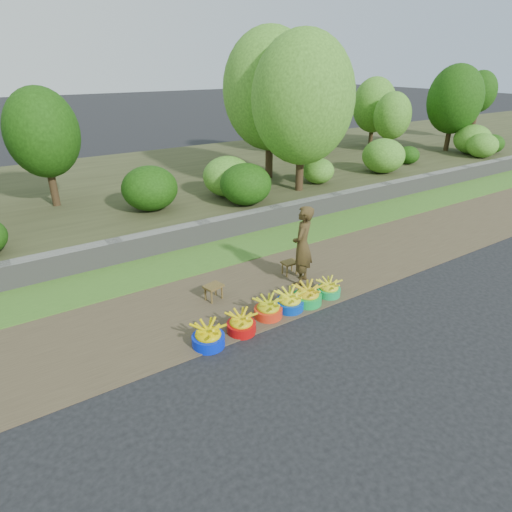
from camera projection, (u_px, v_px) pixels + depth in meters
ground_plane at (307, 315)px, 7.76m from camera, size 120.00×120.00×0.00m
dirt_shoulder at (268, 287)px, 8.70m from camera, size 80.00×2.50×0.02m
grass_verge at (220, 253)px, 10.22m from camera, size 80.00×1.50×0.04m
retaining_wall at (203, 232)px, 10.76m from camera, size 80.00×0.35×0.55m
earth_bank at (138, 189)px, 14.50m from camera, size 80.00×10.00×0.50m
vegetation at (115, 120)px, 11.93m from camera, size 36.09×8.21×4.74m
basin_a at (208, 336)px, 6.87m from camera, size 0.53×0.53×0.40m
basin_b at (241, 324)px, 7.21m from camera, size 0.50×0.50×0.37m
basin_c at (268, 309)px, 7.64m from camera, size 0.51×0.51×0.38m
basin_d at (290, 301)px, 7.86m from camera, size 0.53×0.53×0.39m
basin_e at (308, 295)px, 8.05m from camera, size 0.54×0.54×0.40m
basin_f at (329, 289)px, 8.35m from camera, size 0.46×0.46×0.35m
stool_left at (213, 288)px, 8.15m from camera, size 0.39×0.33×0.30m
stool_right at (290, 264)px, 9.13m from camera, size 0.34×0.26×0.29m
vendor_woman at (302, 246)px, 8.52m from camera, size 0.72×0.68×1.65m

